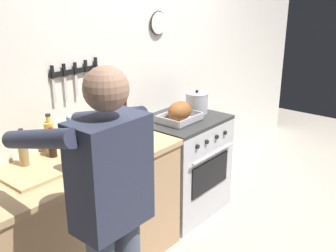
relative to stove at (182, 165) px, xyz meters
The scene contains 13 objects.
wall_back 0.95m from the stove, 121.31° to the left, with size 6.00×0.13×2.60m.
counter_block 1.42m from the stove, behind, with size 2.03×0.65×0.90m.
stove is the anchor object (origin of this frame).
person_cook 1.71m from the stove, 155.17° to the right, with size 0.51×0.63×1.66m.
roasting_pan 0.54m from the stove, 156.11° to the right, with size 0.35×0.26×0.18m.
stock_pot 0.59m from the stove, ahead, with size 0.21×0.21×0.22m.
cutting_board 1.54m from the stove, behind, with size 0.36×0.24×0.02m, color tan.
bottle_wine_red 0.87m from the stove, behind, with size 0.07×0.07×0.29m.
bottle_soy_sauce 1.34m from the stove, behind, with size 0.06×0.06×0.21m.
bottle_hot_sauce 0.91m from the stove, behind, with size 0.05×0.05×0.16m.
bottle_cooking_oil 1.34m from the stove, 168.89° to the left, with size 0.07×0.07×0.28m.
bottle_vinegar 1.54m from the stove, behind, with size 0.06×0.06×0.25m.
bottle_dish_soap 1.21m from the stove, 169.95° to the left, with size 0.06×0.06×0.25m.
Camera 1 is at (-2.39, -1.01, 1.97)m, focal length 41.88 mm.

